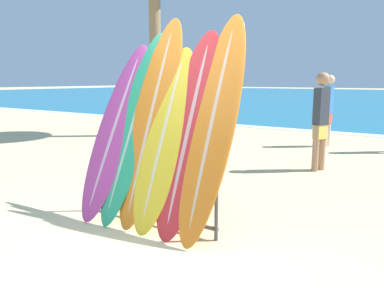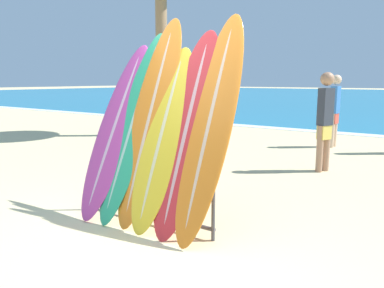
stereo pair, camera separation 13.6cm
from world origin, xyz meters
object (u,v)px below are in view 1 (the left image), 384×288
Objects in this scene: surfboard_slot_3 at (164,137)px; surfboard_slot_4 at (189,131)px; surfboard_slot_5 at (213,125)px; surfboard_slot_0 at (116,128)px; surfboard_slot_2 at (151,119)px; surfboard_rack at (154,187)px; person_mid_beach at (328,108)px; surfboard_slot_1 at (134,124)px; person_far_left at (321,118)px.

surfboard_slot_4 is (0.30, 0.04, 0.09)m from surfboard_slot_3.
surfboard_slot_5 is at bearing 6.10° from surfboard_slot_4.
surfboard_slot_2 is (0.53, 0.04, 0.14)m from surfboard_slot_0.
surfboard_slot_2 is 1.18× the size of surfboard_slot_3.
surfboard_slot_0 is (-0.66, 0.10, 0.62)m from surfboard_rack.
surfboard_slot_2 reaches higher than person_mid_beach.
surfboard_slot_1 is 1.10× the size of surfboard_slot_3.
surfboard_slot_2 is at bearing 2.19° from surfboard_slot_1.
surfboard_slot_3 is at bearing -2.98° from surfboard_slot_0.
surfboard_slot_1 is 1.27× the size of person_mid_beach.
surfboard_slot_1 is (0.27, 0.03, 0.06)m from surfboard_slot_0.
person_far_left is (1.54, 3.60, -0.09)m from surfboard_slot_0.
surfboard_slot_1 is 0.95× the size of surfboard_slot_5.
surfboard_rack is 0.80m from surfboard_slot_4.
surfboard_slot_5 is at bearing 10.98° from surfboard_rack.
surfboard_slot_3 is 1.14× the size of person_far_left.
surfboard_slot_2 is 1.08× the size of surfboard_slot_4.
surfboard_rack is at bearing -165.91° from surfboard_slot_4.
surfboard_slot_3 is 1.15× the size of person_mid_beach.
surfboard_slot_4 is (1.08, 0.00, 0.05)m from surfboard_slot_0.
surfboard_slot_2 is at bearing 132.59° from surfboard_rack.
surfboard_slot_5 reaches higher than surfboard_slot_1.
surfboard_slot_4 is at bearing -3.53° from surfboard_slot_2.
surfboard_rack is at bearing -152.14° from surfboard_slot_3.
surfboard_slot_5 is 1.34× the size of person_mid_beach.
surfboard_rack is 6.44m from person_mid_beach.
surfboard_slot_2 is at bearing 179.70° from surfboard_slot_5.
person_mid_beach is (0.74, 6.28, -0.16)m from surfboard_slot_1.
person_mid_beach is 2.76m from person_far_left.
surfboard_slot_2 reaches higher than person_far_left.
person_mid_beach is at bearing 93.18° from surfboard_slot_5.
surfboard_slot_2 is 1.35× the size of person_mid_beach.
person_mid_beach is at bearing 83.29° from surfboard_slot_1.
surfboard_slot_3 reaches higher than surfboard_rack.
surfboard_slot_2 is 0.83m from surfboard_slot_5.
surfboard_slot_0 is 1.37m from surfboard_slot_5.
surfboard_slot_2 is (-0.13, 0.14, 0.76)m from surfboard_rack.
surfboard_slot_2 reaches higher than surfboard_slot_5.
surfboard_slot_1 is 1.26× the size of person_far_left.
surfboard_slot_2 reaches higher than surfboard_slot_1.
person_mid_beach is at bearing 86.88° from surfboard_rack.
surfboard_slot_2 reaches higher than surfboard_slot_3.
surfboard_slot_2 is at bearing -178.06° from person_mid_beach.
surfboard_rack is 0.91m from surfboard_slot_0.
surfboard_slot_1 is 3.79m from person_far_left.
surfboard_rack is at bearing -176.82° from person_mid_beach.
surfboard_slot_1 reaches higher than surfboard_slot_4.
surfboard_slot_5 is at bearing 19.94° from person_far_left.
surfboard_slot_0 reaches higher than person_far_left.
surfboard_slot_4 is at bearing -173.90° from surfboard_slot_5.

